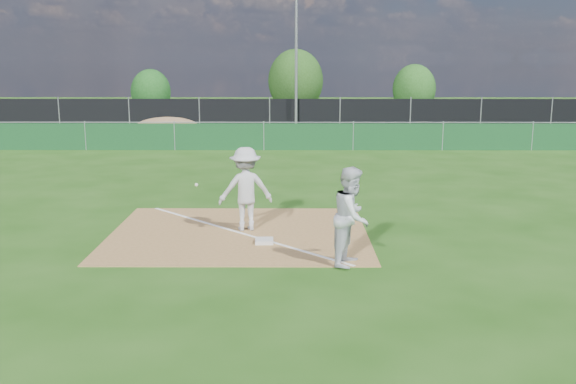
# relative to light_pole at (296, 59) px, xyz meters

# --- Properties ---
(ground) EXTENTS (90.00, 90.00, 0.00)m
(ground) POSITION_rel_light_pole_xyz_m (-1.50, -12.70, -4.00)
(ground) COLOR #1D490F
(ground) RESTS_ON ground
(infield_dirt) EXTENTS (6.00, 5.00, 0.02)m
(infield_dirt) POSITION_rel_light_pole_xyz_m (-1.50, -21.70, -3.99)
(infield_dirt) COLOR olive
(infield_dirt) RESTS_ON ground
(foul_line) EXTENTS (5.01, 5.01, 0.01)m
(foul_line) POSITION_rel_light_pole_xyz_m (-1.50, -21.70, -3.98)
(foul_line) COLOR white
(foul_line) RESTS_ON infield_dirt
(green_fence) EXTENTS (44.00, 0.05, 1.20)m
(green_fence) POSITION_rel_light_pole_xyz_m (-1.50, -7.70, -3.40)
(green_fence) COLOR #103C1B
(green_fence) RESTS_ON ground
(dirt_mound) EXTENTS (3.38, 2.60, 1.17)m
(dirt_mound) POSITION_rel_light_pole_xyz_m (-6.50, -4.20, -3.42)
(dirt_mound) COLOR olive
(dirt_mound) RESTS_ON ground
(black_fence) EXTENTS (46.00, 0.04, 1.80)m
(black_fence) POSITION_rel_light_pole_xyz_m (-1.50, 0.30, -3.10)
(black_fence) COLOR black
(black_fence) RESTS_ON ground
(parking_lot) EXTENTS (46.00, 9.00, 0.01)m
(parking_lot) POSITION_rel_light_pole_xyz_m (-1.50, 5.30, -4.00)
(parking_lot) COLOR black
(parking_lot) RESTS_ON ground
(light_pole) EXTENTS (0.16, 0.16, 8.00)m
(light_pole) POSITION_rel_light_pole_xyz_m (0.00, 0.00, 0.00)
(light_pole) COLOR slate
(light_pole) RESTS_ON ground
(first_base) EXTENTS (0.42, 0.42, 0.08)m
(first_base) POSITION_rel_light_pole_xyz_m (-0.88, -22.54, -3.94)
(first_base) COLOR silver
(first_base) RESTS_ON infield_dirt
(play_at_first) EXTENTS (1.89, 1.00, 1.98)m
(play_at_first) POSITION_rel_light_pole_xyz_m (-1.36, -21.40, -2.99)
(play_at_first) COLOR silver
(play_at_first) RESTS_ON infield_dirt
(runner) EXTENTS (1.04, 1.16, 1.98)m
(runner) POSITION_rel_light_pole_xyz_m (0.92, -23.98, -3.01)
(runner) COLOR silver
(runner) RESTS_ON ground
(car_left) EXTENTS (4.59, 2.38, 1.49)m
(car_left) POSITION_rel_light_pole_xyz_m (-9.24, 5.16, -3.24)
(car_left) COLOR #AAADB2
(car_left) RESTS_ON parking_lot
(car_mid) EXTENTS (4.37, 2.82, 1.36)m
(car_mid) POSITION_rel_light_pole_xyz_m (-2.99, 5.08, -3.31)
(car_mid) COLOR black
(car_mid) RESTS_ON parking_lot
(car_right) EXTENTS (5.10, 2.86, 1.40)m
(car_right) POSITION_rel_light_pole_xyz_m (3.95, 5.09, -3.29)
(car_right) COLOR black
(car_right) RESTS_ON parking_lot
(tree_left) EXTENTS (2.79, 2.79, 3.31)m
(tree_left) POSITION_rel_light_pole_xyz_m (-10.25, 9.66, -2.30)
(tree_left) COLOR #382316
(tree_left) RESTS_ON ground
(tree_mid) EXTENTS (3.99, 3.99, 4.73)m
(tree_mid) POSITION_rel_light_pole_xyz_m (0.05, 10.93, -1.57)
(tree_mid) COLOR #382316
(tree_mid) RESTS_ON ground
(tree_right) EXTENTS (3.08, 3.08, 3.65)m
(tree_right) POSITION_rel_light_pole_xyz_m (8.59, 10.52, -2.12)
(tree_right) COLOR #382316
(tree_right) RESTS_ON ground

